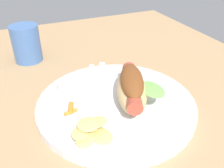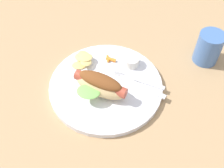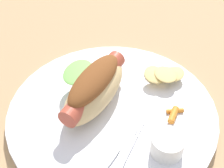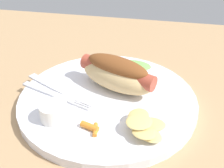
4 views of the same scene
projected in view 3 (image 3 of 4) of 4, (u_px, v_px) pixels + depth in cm
name	position (u px, v px, depth cm)	size (l,w,h in cm)	color
ground_plane	(117.00, 108.00, 50.94)	(120.00, 90.00, 1.80)	tan
plate	(112.00, 113.00, 48.00)	(30.97, 30.97, 1.60)	white
hot_dog	(94.00, 87.00, 46.27)	(15.29, 10.79, 6.18)	#DBB77A
sauce_ramekin	(167.00, 145.00, 41.15)	(4.32, 4.32, 2.68)	white
fork	(120.00, 163.00, 40.47)	(14.28, 5.98, 0.40)	silver
knife	(102.00, 166.00, 40.17)	(13.72, 1.40, 0.36)	silver
chips_pile	(164.00, 74.00, 51.42)	(6.58, 6.97, 2.29)	#E1C473
carrot_garnish	(174.00, 114.00, 46.22)	(2.99, 2.62, 0.98)	orange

